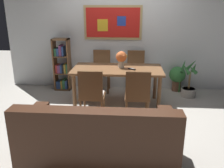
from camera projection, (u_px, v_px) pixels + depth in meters
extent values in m
plane|color=#B7B2A8|center=(116.00, 112.00, 4.38)|extent=(12.00, 12.00, 0.00)
cube|color=silver|center=(120.00, 32.00, 5.38)|extent=(5.20, 0.10, 2.60)
cube|color=tan|center=(113.00, 23.00, 5.27)|extent=(1.28, 0.02, 0.74)
cube|color=red|center=(113.00, 23.00, 5.25)|extent=(1.18, 0.01, 0.64)
cube|color=gold|center=(103.00, 25.00, 5.28)|extent=(0.23, 0.00, 0.26)
cube|color=#263FA5|center=(122.00, 21.00, 5.22)|extent=(0.19, 0.00, 0.21)
cube|color=brown|center=(117.00, 69.00, 4.54)|extent=(1.69, 0.88, 0.04)
cylinder|color=brown|center=(74.00, 93.00, 4.36)|extent=(0.07, 0.07, 0.69)
cylinder|color=brown|center=(159.00, 95.00, 4.25)|extent=(0.07, 0.07, 0.69)
cylinder|color=brown|center=(82.00, 81.00, 5.04)|extent=(0.07, 0.07, 0.69)
cylinder|color=brown|center=(155.00, 83.00, 4.94)|extent=(0.07, 0.07, 0.69)
cube|color=brown|center=(101.00, 72.00, 5.34)|extent=(0.40, 0.40, 0.03)
cube|color=beige|center=(101.00, 71.00, 5.33)|extent=(0.36, 0.36, 0.03)
cylinder|color=brown|center=(109.00, 80.00, 5.56)|extent=(0.04, 0.04, 0.42)
cylinder|color=brown|center=(95.00, 80.00, 5.58)|extent=(0.04, 0.04, 0.42)
cylinder|color=brown|center=(108.00, 84.00, 5.24)|extent=(0.04, 0.04, 0.42)
cylinder|color=brown|center=(93.00, 84.00, 5.26)|extent=(0.04, 0.04, 0.42)
cube|color=brown|center=(102.00, 60.00, 5.44)|extent=(0.38, 0.04, 0.46)
cube|color=brown|center=(102.00, 51.00, 5.37)|extent=(0.38, 0.05, 0.06)
cube|color=brown|center=(93.00, 96.00, 3.93)|extent=(0.40, 0.40, 0.03)
cube|color=beige|center=(93.00, 95.00, 3.92)|extent=(0.36, 0.36, 0.03)
cylinder|color=brown|center=(81.00, 113.00, 3.85)|extent=(0.04, 0.04, 0.42)
cylinder|color=brown|center=(102.00, 113.00, 3.83)|extent=(0.04, 0.04, 0.42)
cylinder|color=brown|center=(85.00, 104.00, 4.17)|extent=(0.04, 0.04, 0.42)
cylinder|color=brown|center=(104.00, 105.00, 4.15)|extent=(0.04, 0.04, 0.42)
cube|color=brown|center=(90.00, 86.00, 3.68)|extent=(0.38, 0.04, 0.46)
cube|color=brown|center=(90.00, 73.00, 3.62)|extent=(0.38, 0.05, 0.06)
cube|color=brown|center=(136.00, 73.00, 5.27)|extent=(0.40, 0.40, 0.03)
cube|color=beige|center=(136.00, 72.00, 5.26)|extent=(0.36, 0.36, 0.03)
cylinder|color=brown|center=(143.00, 81.00, 5.49)|extent=(0.04, 0.04, 0.42)
cylinder|color=brown|center=(128.00, 81.00, 5.52)|extent=(0.04, 0.04, 0.42)
cylinder|color=brown|center=(143.00, 85.00, 5.17)|extent=(0.04, 0.04, 0.42)
cylinder|color=brown|center=(128.00, 85.00, 5.19)|extent=(0.04, 0.04, 0.42)
cube|color=brown|center=(136.00, 61.00, 5.37)|extent=(0.38, 0.04, 0.46)
cube|color=brown|center=(136.00, 52.00, 5.31)|extent=(0.38, 0.05, 0.06)
cube|color=brown|center=(137.00, 97.00, 3.90)|extent=(0.40, 0.40, 0.03)
cube|color=beige|center=(137.00, 95.00, 3.89)|extent=(0.36, 0.36, 0.03)
cylinder|color=brown|center=(126.00, 114.00, 3.82)|extent=(0.04, 0.04, 0.42)
cylinder|color=brown|center=(148.00, 114.00, 3.80)|extent=(0.04, 0.04, 0.42)
cylinder|color=brown|center=(127.00, 105.00, 4.14)|extent=(0.04, 0.04, 0.42)
cylinder|color=brown|center=(146.00, 106.00, 4.12)|extent=(0.04, 0.04, 0.42)
cube|color=brown|center=(138.00, 86.00, 3.66)|extent=(0.38, 0.04, 0.46)
cube|color=brown|center=(138.00, 74.00, 3.59)|extent=(0.38, 0.05, 0.06)
cube|color=#472819|center=(99.00, 147.00, 2.93)|extent=(1.80, 0.84, 0.40)
cube|color=#472819|center=(95.00, 130.00, 2.49)|extent=(1.80, 0.20, 0.44)
cube|color=#472819|center=(32.00, 122.00, 2.89)|extent=(0.18, 0.80, 0.22)
cube|color=#472819|center=(168.00, 127.00, 2.77)|extent=(0.18, 0.80, 0.22)
cube|color=#334C72|center=(57.00, 127.00, 2.68)|extent=(0.32, 0.16, 0.33)
cube|color=#B78C33|center=(97.00, 128.00, 2.64)|extent=(0.32, 0.16, 0.33)
cube|color=#334C72|center=(138.00, 130.00, 2.61)|extent=(0.32, 0.16, 0.33)
cube|color=brown|center=(55.00, 64.00, 5.43)|extent=(0.03, 0.28, 1.17)
cube|color=brown|center=(69.00, 65.00, 5.41)|extent=(0.03, 0.28, 1.17)
cube|color=brown|center=(64.00, 88.00, 5.60)|extent=(0.36, 0.28, 0.03)
cube|color=brown|center=(60.00, 39.00, 5.25)|extent=(0.36, 0.28, 0.03)
cube|color=brown|center=(63.00, 73.00, 5.48)|extent=(0.30, 0.28, 0.02)
cube|color=brown|center=(62.00, 56.00, 5.36)|extent=(0.30, 0.28, 0.02)
cube|color=#2D4C8C|center=(59.00, 84.00, 5.58)|extent=(0.05, 0.22, 0.17)
cube|color=#2D4C8C|center=(61.00, 84.00, 5.57)|extent=(0.04, 0.22, 0.17)
cube|color=gold|center=(63.00, 84.00, 5.57)|extent=(0.04, 0.22, 0.19)
cube|color=#337247|center=(65.00, 83.00, 5.56)|extent=(0.06, 0.22, 0.21)
cube|color=#2D4C8C|center=(67.00, 84.00, 5.56)|extent=(0.05, 0.22, 0.18)
cube|color=#B2332D|center=(57.00, 68.00, 5.46)|extent=(0.04, 0.22, 0.18)
cube|color=#7F3F72|center=(60.00, 69.00, 5.46)|extent=(0.06, 0.22, 0.18)
cube|color=#2D4C8C|center=(62.00, 68.00, 5.45)|extent=(0.04, 0.22, 0.19)
cube|color=black|center=(64.00, 68.00, 5.45)|extent=(0.04, 0.22, 0.19)
cube|color=gold|center=(66.00, 68.00, 5.44)|extent=(0.04, 0.22, 0.21)
cube|color=#337247|center=(68.00, 68.00, 5.44)|extent=(0.06, 0.22, 0.21)
cube|color=#337247|center=(56.00, 52.00, 5.34)|extent=(0.05, 0.22, 0.17)
cube|color=#2D4C8C|center=(59.00, 52.00, 5.34)|extent=(0.05, 0.22, 0.17)
cube|color=#7F3F72|center=(61.00, 50.00, 5.32)|extent=(0.06, 0.22, 0.24)
cube|color=#2D4C8C|center=(64.00, 51.00, 5.32)|extent=(0.04, 0.22, 0.21)
cylinder|color=brown|center=(176.00, 86.00, 5.46)|extent=(0.20, 0.20, 0.23)
cylinder|color=#332319|center=(177.00, 81.00, 5.43)|extent=(0.18, 0.18, 0.02)
sphere|color=#387F3D|center=(177.00, 75.00, 5.38)|extent=(0.36, 0.36, 0.36)
cylinder|color=#387F3D|center=(179.00, 87.00, 5.35)|extent=(0.03, 0.03, 0.30)
cylinder|color=#387F3D|center=(180.00, 84.00, 5.51)|extent=(0.03, 0.03, 0.27)
cylinder|color=#B2ADA3|center=(188.00, 92.00, 5.11)|extent=(0.30, 0.30, 0.18)
cylinder|color=#332319|center=(189.00, 89.00, 5.09)|extent=(0.27, 0.27, 0.02)
cylinder|color=brown|center=(189.00, 80.00, 5.03)|extent=(0.04, 0.04, 0.36)
cone|color=#2D6B33|center=(194.00, 67.00, 4.95)|extent=(0.11, 0.20, 0.24)
cone|color=#2D6B33|center=(191.00, 65.00, 5.04)|extent=(0.26, 0.14, 0.29)
cone|color=#2D6B33|center=(183.00, 66.00, 5.01)|extent=(0.21, 0.31, 0.28)
cone|color=#2D6B33|center=(186.00, 69.00, 4.90)|extent=(0.19, 0.27, 0.23)
cone|color=#2D6B33|center=(193.00, 70.00, 4.86)|extent=(0.23, 0.12, 0.21)
cylinder|color=beige|center=(121.00, 64.00, 4.56)|extent=(0.11, 0.11, 0.14)
sphere|color=#D86633|center=(121.00, 57.00, 4.52)|extent=(0.20, 0.20, 0.20)
sphere|color=silver|center=(119.00, 55.00, 4.58)|extent=(0.06, 0.06, 0.06)
sphere|color=#D86633|center=(124.00, 56.00, 4.44)|extent=(0.07, 0.07, 0.07)
sphere|color=#EACC4C|center=(125.00, 56.00, 4.53)|extent=(0.07, 0.07, 0.07)
cube|color=black|center=(132.00, 69.00, 4.43)|extent=(0.15, 0.13, 0.02)
cube|color=gray|center=(132.00, 68.00, 4.43)|extent=(0.10, 0.09, 0.00)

